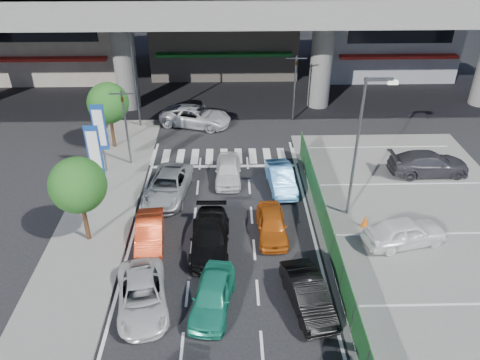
{
  "coord_description": "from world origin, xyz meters",
  "views": [
    {
      "loc": [
        0.42,
        -15.44,
        15.47
      ],
      "look_at": [
        0.97,
        6.97,
        1.75
      ],
      "focal_mm": 35.0,
      "sensor_mm": 36.0,
      "label": 1
    }
  ],
  "objects_px": {
    "taxi_orange_right": "(272,225)",
    "street_lamp_left": "(136,67)",
    "traffic_light_left": "(124,110)",
    "traffic_light_right": "(296,72)",
    "tree_far": "(108,103)",
    "taxi_teal_mid": "(213,295)",
    "wagon_silver_front_left": "(168,186)",
    "sedan_white_front_mid": "(228,170)",
    "hatch_black_mid_right": "(308,294)",
    "taxi_orange_left": "(150,233)",
    "parked_sedan_dgrey": "(429,163)",
    "signboard_near": "(95,152)",
    "tree_near": "(78,185)",
    "crossing_wagon_silver": "(196,116)",
    "signboard_far": "(100,130)",
    "street_lamp_right": "(361,138)",
    "sedan_black_mid": "(210,237)",
    "kei_truck_front_right": "(281,178)",
    "traffic_cone": "(365,221)",
    "parked_sedan_white": "(405,232)",
    "sedan_white_mid_left": "(142,296)"
  },
  "relations": [
    {
      "from": "traffic_light_left",
      "to": "wagon_silver_front_left",
      "type": "relative_size",
      "value": 1.05
    },
    {
      "from": "tree_near",
      "to": "taxi_teal_mid",
      "type": "bearing_deg",
      "value": -36.15
    },
    {
      "from": "traffic_light_left",
      "to": "taxi_orange_right",
      "type": "bearing_deg",
      "value": -41.47
    },
    {
      "from": "street_lamp_left",
      "to": "tree_far",
      "type": "distance_m",
      "value": 4.04
    },
    {
      "from": "traffic_light_left",
      "to": "parked_sedan_dgrey",
      "type": "relative_size",
      "value": 1.02
    },
    {
      "from": "taxi_orange_left",
      "to": "sedan_black_mid",
      "type": "height_order",
      "value": "sedan_black_mid"
    },
    {
      "from": "taxi_teal_mid",
      "to": "kei_truck_front_right",
      "type": "bearing_deg",
      "value": 77.37
    },
    {
      "from": "sedan_white_mid_left",
      "to": "sedan_white_front_mid",
      "type": "xyz_separation_m",
      "value": [
        3.76,
        10.65,
        0.04
      ]
    },
    {
      "from": "taxi_teal_mid",
      "to": "parked_sedan_white",
      "type": "bearing_deg",
      "value": 32.21
    },
    {
      "from": "traffic_light_left",
      "to": "traffic_light_right",
      "type": "bearing_deg",
      "value": 30.89
    },
    {
      "from": "signboard_near",
      "to": "sedan_white_front_mid",
      "type": "distance_m",
      "value": 8.11
    },
    {
      "from": "tree_far",
      "to": "taxi_teal_mid",
      "type": "distance_m",
      "value": 17.22
    },
    {
      "from": "traffic_light_right",
      "to": "sedan_white_front_mid",
      "type": "bearing_deg",
      "value": -119.91
    },
    {
      "from": "street_lamp_left",
      "to": "parked_sedan_dgrey",
      "type": "relative_size",
      "value": 1.57
    },
    {
      "from": "taxi_teal_mid",
      "to": "crossing_wagon_silver",
      "type": "bearing_deg",
      "value": 104.81
    },
    {
      "from": "traffic_light_right",
      "to": "signboard_near",
      "type": "bearing_deg",
      "value": -139.09
    },
    {
      "from": "wagon_silver_front_left",
      "to": "sedan_white_front_mid",
      "type": "bearing_deg",
      "value": 34.87
    },
    {
      "from": "wagon_silver_front_left",
      "to": "parked_sedan_white",
      "type": "distance_m",
      "value": 13.49
    },
    {
      "from": "street_lamp_right",
      "to": "parked_sedan_dgrey",
      "type": "distance_m",
      "value": 8.33
    },
    {
      "from": "street_lamp_left",
      "to": "signboard_near",
      "type": "distance_m",
      "value": 10.19
    },
    {
      "from": "tree_near",
      "to": "crossing_wagon_silver",
      "type": "relative_size",
      "value": 0.88
    },
    {
      "from": "street_lamp_left",
      "to": "parked_sedan_dgrey",
      "type": "bearing_deg",
      "value": -21.67
    },
    {
      "from": "parked_sedan_white",
      "to": "traffic_cone",
      "type": "xyz_separation_m",
      "value": [
        -1.64,
        1.45,
        -0.35
      ]
    },
    {
      "from": "tree_near",
      "to": "crossing_wagon_silver",
      "type": "distance_m",
      "value": 15.19
    },
    {
      "from": "sedan_white_mid_left",
      "to": "hatch_black_mid_right",
      "type": "xyz_separation_m",
      "value": [
        7.18,
        -0.12,
        0.04
      ]
    },
    {
      "from": "tree_far",
      "to": "taxi_orange_right",
      "type": "distance_m",
      "value": 14.84
    },
    {
      "from": "traffic_light_right",
      "to": "street_lamp_right",
      "type": "relative_size",
      "value": 0.65
    },
    {
      "from": "tree_near",
      "to": "taxi_teal_mid",
      "type": "distance_m",
      "value": 8.6
    },
    {
      "from": "traffic_light_left",
      "to": "tree_far",
      "type": "xyz_separation_m",
      "value": [
        -1.6,
        2.5,
        -0.55
      ]
    },
    {
      "from": "wagon_silver_front_left",
      "to": "crossing_wagon_silver",
      "type": "relative_size",
      "value": 0.91
    },
    {
      "from": "taxi_orange_left",
      "to": "taxi_orange_right",
      "type": "distance_m",
      "value": 6.36
    },
    {
      "from": "traffic_light_right",
      "to": "sedan_white_front_mid",
      "type": "distance_m",
      "value": 10.94
    },
    {
      "from": "sedan_white_front_mid",
      "to": "crossing_wagon_silver",
      "type": "xyz_separation_m",
      "value": [
        -2.5,
        8.22,
        0.09
      ]
    },
    {
      "from": "traffic_light_left",
      "to": "street_lamp_right",
      "type": "xyz_separation_m",
      "value": [
        13.37,
        -6.0,
        0.83
      ]
    },
    {
      "from": "wagon_silver_front_left",
      "to": "traffic_cone",
      "type": "height_order",
      "value": "wagon_silver_front_left"
    },
    {
      "from": "parked_sedan_dgrey",
      "to": "tree_near",
      "type": "bearing_deg",
      "value": 105.67
    },
    {
      "from": "traffic_light_right",
      "to": "taxi_orange_right",
      "type": "distance_m",
      "value": 15.4
    },
    {
      "from": "sedan_black_mid",
      "to": "street_lamp_right",
      "type": "bearing_deg",
      "value": 20.55
    },
    {
      "from": "street_lamp_left",
      "to": "taxi_orange_left",
      "type": "distance_m",
      "value": 15.12
    },
    {
      "from": "traffic_light_left",
      "to": "hatch_black_mid_right",
      "type": "bearing_deg",
      "value": -52.27
    },
    {
      "from": "taxi_orange_right",
      "to": "street_lamp_left",
      "type": "bearing_deg",
      "value": 122.07
    },
    {
      "from": "parked_sedan_white",
      "to": "sedan_black_mid",
      "type": "bearing_deg",
      "value": 77.28
    },
    {
      "from": "wagon_silver_front_left",
      "to": "parked_sedan_dgrey",
      "type": "distance_m",
      "value": 16.55
    },
    {
      "from": "traffic_light_left",
      "to": "signboard_near",
      "type": "height_order",
      "value": "traffic_light_left"
    },
    {
      "from": "sedan_white_mid_left",
      "to": "taxi_orange_right",
      "type": "distance_m",
      "value": 7.8
    },
    {
      "from": "kei_truck_front_right",
      "to": "tree_near",
      "type": "bearing_deg",
      "value": -160.02
    },
    {
      "from": "signboard_far",
      "to": "taxi_teal_mid",
      "type": "xyz_separation_m",
      "value": [
        7.19,
        -11.81,
        -2.38
      ]
    },
    {
      "from": "street_lamp_left",
      "to": "tree_near",
      "type": "xyz_separation_m",
      "value": [
        -0.67,
        -14.0,
        -1.38
      ]
    },
    {
      "from": "hatch_black_mid_right",
      "to": "taxi_orange_left",
      "type": "xyz_separation_m",
      "value": [
        -7.48,
        4.5,
        -0.03
      ]
    },
    {
      "from": "signboard_near",
      "to": "taxi_teal_mid",
      "type": "xyz_separation_m",
      "value": [
        6.79,
        -8.81,
        -2.38
      ]
    }
  ]
}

